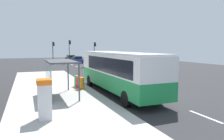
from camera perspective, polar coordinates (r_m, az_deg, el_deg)
ground_plane at (r=29.58m, az=-5.52°, el=-0.88°), size 56.00×92.00×0.04m
sidewalk_platform at (r=16.65m, az=-15.05°, el=-6.25°), size 6.20×30.00×0.18m
lane_stripe_seg_0 at (r=12.34m, az=23.67°, el=-11.36°), size 0.16×2.20×0.01m
lane_stripe_seg_1 at (r=16.09m, az=10.79°, el=-6.88°), size 0.16×2.20×0.01m
lane_stripe_seg_2 at (r=20.39m, az=3.17°, el=-4.01°), size 0.16×2.20×0.01m
lane_stripe_seg_3 at (r=24.94m, az=-1.71°, el=-2.12°), size 0.16×2.20×0.01m
lane_stripe_seg_4 at (r=29.64m, az=-5.06°, el=-0.81°), size 0.16×2.20×0.01m
lane_stripe_seg_5 at (r=34.43m, az=-7.48°, el=0.14°), size 0.16×2.20×0.01m
lane_stripe_seg_6 at (r=39.27m, az=-9.30°, el=0.86°), size 0.16×2.20×0.01m
lane_stripe_seg_7 at (r=44.14m, az=-10.73°, el=1.42°), size 0.16×2.20×0.01m
bus at (r=16.55m, az=1.57°, el=0.04°), size 2.65×11.04×3.21m
white_van at (r=35.88m, az=-4.92°, el=2.56°), size 2.15×5.25×2.30m
sedan_near at (r=48.59m, az=-9.34°, el=2.80°), size 1.98×4.47×1.52m
sedan_far at (r=55.91m, az=-11.02°, el=3.21°), size 2.06×4.50×1.52m
ticket_machine at (r=10.64m, az=-17.62°, el=-7.41°), size 0.66×0.76×1.94m
recycling_bin_orange at (r=17.64m, az=-8.28°, el=-3.53°), size 0.52×0.52×0.95m
recycling_bin_red at (r=18.31m, az=-8.80°, el=-3.18°), size 0.52×0.52×0.95m
recycling_bin_green at (r=18.98m, az=-9.28°, el=-2.86°), size 0.52×0.52×0.95m
traffic_light_near_side at (r=46.32m, az=-4.65°, el=5.56°), size 0.49×0.28×4.64m
traffic_light_far_side at (r=45.32m, az=-15.44°, el=5.39°), size 0.49×0.28×4.69m
traffic_light_median at (r=46.63m, az=-11.27°, el=5.79°), size 0.49×0.28×5.06m
bus_shelter at (r=15.17m, az=-14.77°, el=0.24°), size 1.80×4.00×2.50m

